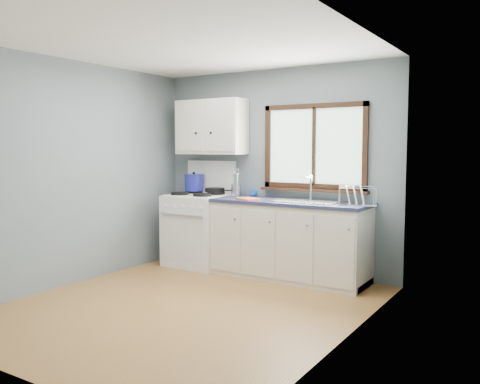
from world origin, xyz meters
The scene contains 19 objects.
floor centered at (0.00, 0.00, -0.01)m, with size 3.20×3.60×0.02m, color #9F6D36.
ceiling centered at (0.00, 0.00, 2.51)m, with size 3.20×3.60×0.02m, color white.
wall_back centered at (0.00, 1.81, 1.25)m, with size 3.20×0.02×2.50m, color slate.
wall_front centered at (0.00, -1.81, 1.25)m, with size 3.20×0.02×2.50m, color slate.
wall_left centered at (-1.61, 0.00, 1.25)m, with size 0.02×3.60×2.50m, color slate.
wall_right centered at (1.61, 0.00, 1.25)m, with size 0.02×3.60×2.50m, color slate.
gas_range centered at (-0.95, 1.47, 0.49)m, with size 0.76×0.69×1.36m.
base_cabinets centered at (0.36, 1.49, 0.41)m, with size 1.85×0.60×0.88m.
countertop centered at (0.36, 1.49, 0.90)m, with size 1.89×0.64×0.04m, color #1E223F.
sink centered at (0.54, 1.49, 0.86)m, with size 0.84×0.46×0.44m.
window centered at (0.54, 1.77, 1.48)m, with size 1.36×0.10×1.03m.
upper_cabinets centered at (-0.85, 1.63, 1.80)m, with size 0.95×0.35×0.70m.
skillet centered at (-0.79, 1.61, 0.99)m, with size 0.41×0.31×0.05m.
stockpot centered at (-1.12, 1.61, 1.07)m, with size 0.33×0.33×0.25m.
utensil_crock centered at (-0.46, 1.61, 1.00)m, with size 0.16×0.16×0.40m.
thermos centered at (-0.43, 1.58, 1.06)m, with size 0.07×0.07×0.29m, color silver.
soap_bottle centered at (-0.28, 1.74, 1.04)m, with size 0.10×0.10×0.25m, color blue.
dish_towel centered at (-0.11, 1.33, 0.93)m, with size 0.26×0.19×0.02m, color #DB5639.
dish_rack centered at (1.15, 1.50, 0.97)m, with size 0.48×0.43×0.21m.
Camera 1 is at (3.00, -3.78, 1.53)m, focal length 38.00 mm.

